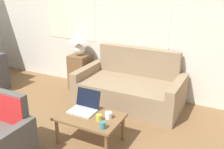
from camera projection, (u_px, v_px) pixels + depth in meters
name	position (u px, v px, depth m)	size (l,w,h in m)	color
wall_back	(107.00, 21.00, 4.83)	(6.73, 0.06, 2.60)	silver
couch	(130.00, 89.00, 4.50)	(1.77, 0.93, 0.91)	#937A5B
side_table	(80.00, 71.00, 5.12)	(0.36, 0.36, 0.67)	brown
table_lamp	(79.00, 41.00, 4.91)	(0.33, 0.33, 0.45)	beige
coffee_table	(90.00, 119.00, 3.38)	(0.82, 0.57, 0.38)	brown
laptop	(85.00, 106.00, 3.49)	(0.35, 0.32, 0.26)	#B7B7BC
cup_navy	(103.00, 125.00, 3.07)	(0.07, 0.07, 0.09)	teal
cup_yellow	(99.00, 118.00, 3.25)	(0.08, 0.08, 0.08)	gold
cup_white	(108.00, 115.00, 3.30)	(0.09, 0.09, 0.08)	white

